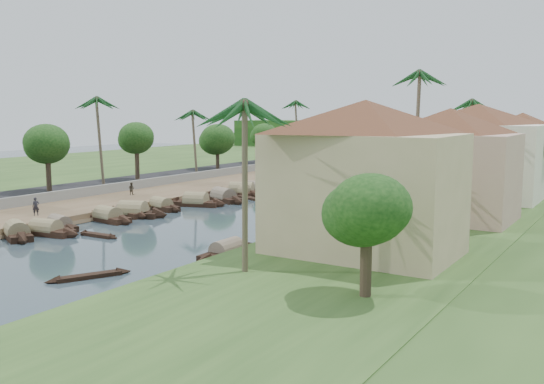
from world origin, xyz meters
The scene contains 47 objects.
ground centered at (0.00, 0.00, 0.00)m, with size 220.00×220.00×0.00m, color #31414A.
left_bank centered at (-16.00, 20.00, 0.40)m, with size 10.00×180.00×0.80m, color brown.
right_bank centered at (19.00, 20.00, 0.60)m, with size 16.00×180.00×1.20m, color #2C4A1D.
road centered at (-24.50, 20.00, 0.70)m, with size 8.00×180.00×1.40m, color black.
retaining_wall centered at (-20.20, 20.00, 1.35)m, with size 0.40×180.00×1.10m, color gray.
far_left_fill centered at (-51.00, 20.00, 0.68)m, with size 45.00×220.00×1.35m, color #2C4A1D.
treeline centered at (0.00, 100.00, 4.00)m, with size 120.00×14.00×8.00m.
bridge centered at (0.00, 72.00, 1.72)m, with size 28.00×4.00×2.40m.
building_near centered at (18.99, -2.00, 6.38)m, with size 14.85×14.85×10.20m.
building_mid centered at (19.99, 14.00, 6.13)m, with size 14.11×14.11×9.70m.
building_far centered at (18.99, 28.00, 6.38)m, with size 15.59×15.59×10.20m.
building_distant centered at (19.99, 48.00, 5.88)m, with size 12.62×12.62×9.20m.
sampan_1 centered at (-9.96, -7.98, 0.41)m, with size 7.03×4.46×2.11m.
sampan_2 centered at (-8.91, -5.85, 0.41)m, with size 7.52×2.55×1.98m.
sampan_3 centered at (-9.88, -3.69, 0.40)m, with size 6.76×2.97×1.84m.
sampan_4 centered at (-9.32, 1.56, 0.41)m, with size 7.47×2.43×2.11m.
sampan_5 centered at (-9.09, 4.70, 0.42)m, with size 7.94×4.31×2.44m.
sampan_6 centered at (-9.76, 4.68, 0.41)m, with size 6.61×2.69×1.97m.
sampan_7 centered at (-9.73, 9.55, 0.41)m, with size 7.13×2.95×1.91m.
sampan_8 centered at (-8.21, 13.62, 0.42)m, with size 7.66×3.96×2.31m.
sampan_9 centered at (-7.93, 18.41, 0.42)m, with size 9.02×5.31×2.29m.
sampan_10 centered at (-8.90, 23.43, 0.41)m, with size 7.10×3.10×1.96m.
sampan_11 centered at (-9.00, 23.70, 0.42)m, with size 8.82×5.10×2.47m.
sampan_12 centered at (-9.57, 27.46, 0.41)m, with size 8.02×1.82×1.94m.
sampan_13 centered at (-8.79, 28.61, 0.41)m, with size 6.73×1.89×1.87m.
sampan_14 centered at (9.06, -3.93, 0.40)m, with size 1.60×7.38×1.84m.
sampan_15 centered at (9.58, 4.46, 0.42)m, with size 3.73×8.27×2.18m.
sampan_16 centered at (10.00, 27.42, 0.42)m, with size 5.88×9.09×2.27m.
canoe_0 centered at (4.92, -13.21, 0.10)m, with size 3.23×5.35×0.74m.
canoe_1 centered at (-4.57, -3.95, 0.10)m, with size 4.62×0.90×0.74m.
canoe_2 centered at (-6.31, 21.23, 0.10)m, with size 6.12×2.83×0.90m.
palm_0 centered at (15.00, -10.10, 10.85)m, with size 3.20×3.20×11.43m.
palm_1 centered at (16.00, 7.19, 8.94)m, with size 3.20×3.20×9.47m.
palm_2 centered at (15.00, 19.80, 14.01)m, with size 3.20×3.20×14.73m.
palm_3 centered at (16.00, 36.28, 11.54)m, with size 3.20×3.20×12.15m.
palm_5 centered at (-24.00, 14.30, 11.88)m, with size 3.20×3.20×12.30m.
palm_6 centered at (-22.00, 30.51, 10.29)m, with size 3.20×3.20×10.64m.
palm_7 centered at (14.00, 56.79, 10.01)m, with size 3.20×3.20×10.56m.
palm_8 centered at (-20.50, 58.26, 11.96)m, with size 3.20×3.20×12.38m.
tree_2 centered at (-24.00, 6.24, 6.76)m, with size 5.09×5.09×7.54m.
tree_3 centered at (-24.00, 20.50, 6.88)m, with size 4.72×4.72×7.52m.
tree_4 centered at (-24.00, 38.42, 5.99)m, with size 5.49×5.49×6.91m.
tree_5 centered at (-24.00, 52.10, 6.21)m, with size 4.52×4.52×6.75m.
tree_6 centered at (24.00, 31.04, 6.52)m, with size 4.32×4.32×7.20m.
tree_7 centered at (23.00, -10.76, 5.57)m, with size 4.15×4.15×6.17m.
person_near centered at (-14.07, -2.97, 1.67)m, with size 0.63×0.42×1.74m, color #222128.
person_far centered at (-16.70, 12.08, 1.54)m, with size 0.72×0.56×1.48m, color #373026.
Camera 1 is at (35.05, -38.94, 10.72)m, focal length 40.00 mm.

